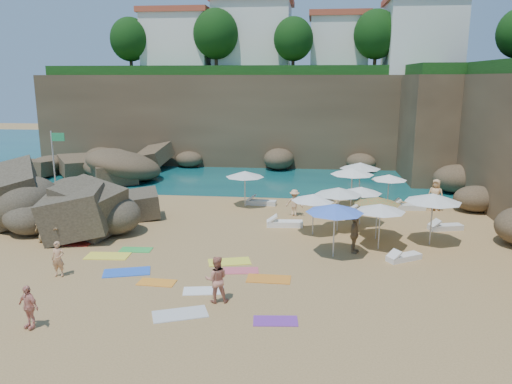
# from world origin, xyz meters

# --- Properties ---
(ground) EXTENTS (120.00, 120.00, 0.00)m
(ground) POSITION_xyz_m (0.00, 0.00, 0.00)
(ground) COLOR tan
(ground) RESTS_ON ground
(seawater) EXTENTS (120.00, 120.00, 0.00)m
(seawater) POSITION_xyz_m (0.00, 30.00, 0.00)
(seawater) COLOR #0C4751
(seawater) RESTS_ON ground
(cliff_back) EXTENTS (44.00, 8.00, 8.00)m
(cliff_back) POSITION_xyz_m (2.00, 25.00, 4.00)
(cliff_back) COLOR brown
(cliff_back) RESTS_ON ground
(cliff_corner) EXTENTS (10.00, 12.00, 8.00)m
(cliff_corner) POSITION_xyz_m (17.00, 20.00, 4.00)
(cliff_corner) COLOR brown
(cliff_corner) RESTS_ON ground
(rock_promontory) EXTENTS (12.00, 7.00, 2.00)m
(rock_promontory) POSITION_xyz_m (-11.00, 16.00, 0.00)
(rock_promontory) COLOR brown
(rock_promontory) RESTS_ON ground
(clifftop_buildings) EXTENTS (28.48, 9.48, 7.00)m
(clifftop_buildings) POSITION_xyz_m (2.96, 25.79, 11.24)
(clifftop_buildings) COLOR white
(clifftop_buildings) RESTS_ON cliff_back
(clifftop_trees) EXTENTS (35.60, 23.82, 4.40)m
(clifftop_trees) POSITION_xyz_m (4.78, 19.52, 11.26)
(clifftop_trees) COLOR #11380F
(clifftop_trees) RESTS_ON ground
(marina_masts) EXTENTS (3.10, 0.10, 6.00)m
(marina_masts) POSITION_xyz_m (-16.50, 30.00, 3.00)
(marina_masts) COLOR white
(marina_masts) RESTS_ON ground
(rock_outcrop) EXTENTS (7.58, 5.85, 2.92)m
(rock_outcrop) POSITION_xyz_m (-7.97, 2.54, 0.00)
(rock_outcrop) COLOR brown
(rock_outcrop) RESTS_ON ground
(flag_pole) EXTENTS (0.89, 0.11, 4.54)m
(flag_pole) POSITION_xyz_m (-11.25, 7.47, 2.89)
(flag_pole) COLOR silver
(flag_pole) RESTS_ON ground
(parasol_0) EXTENTS (2.61, 2.61, 2.47)m
(parasol_0) POSITION_xyz_m (7.94, 10.08, 2.27)
(parasol_0) COLOR silver
(parasol_0) RESTS_ON ground
(parasol_1) EXTENTS (2.62, 2.62, 2.48)m
(parasol_1) POSITION_xyz_m (7.28, 8.00, 2.28)
(parasol_1) COLOR silver
(parasol_1) RESTS_ON ground
(parasol_2) EXTENTS (2.16, 2.16, 2.04)m
(parasol_2) POSITION_xyz_m (9.53, 8.40, 1.88)
(parasol_2) COLOR silver
(parasol_2) RESTS_ON ground
(parasol_3) EXTENTS (2.23, 2.23, 2.11)m
(parasol_3) POSITION_xyz_m (7.50, 4.39, 1.93)
(parasol_3) COLOR silver
(parasol_3) RESTS_ON ground
(parasol_4) EXTENTS (2.64, 2.64, 2.50)m
(parasol_4) POSITION_xyz_m (10.54, 1.48, 2.29)
(parasol_4) COLOR silver
(parasol_4) RESTS_ON ground
(parasol_5) EXTENTS (2.36, 2.36, 2.23)m
(parasol_5) POSITION_xyz_m (0.80, 7.56, 2.05)
(parasol_5) COLOR silver
(parasol_5) RESTS_ON ground
(parasol_6) EXTENTS (2.25, 2.25, 2.13)m
(parasol_6) POSITION_xyz_m (8.08, 2.07, 1.95)
(parasol_6) COLOR silver
(parasol_6) RESTS_ON ground
(parasol_7) EXTENTS (2.44, 2.44, 2.31)m
(parasol_7) POSITION_xyz_m (6.24, 3.19, 2.12)
(parasol_7) COLOR silver
(parasol_7) RESTS_ON ground
(parasol_8) EXTENTS (2.29, 2.29, 2.16)m
(parasol_8) POSITION_xyz_m (8.01, 0.53, 1.99)
(parasol_8) COLOR silver
(parasol_8) RESTS_ON ground
(parasol_9) EXTENTS (2.23, 2.23, 2.11)m
(parasol_9) POSITION_xyz_m (4.97, 2.39, 1.94)
(parasol_9) COLOR silver
(parasol_9) RESTS_ON ground
(parasol_10) EXTENTS (2.56, 2.56, 2.42)m
(parasol_10) POSITION_xyz_m (5.89, -0.71, 2.22)
(parasol_10) COLOR silver
(parasol_10) RESTS_ON ground
(lounger_0) EXTENTS (1.91, 0.77, 0.29)m
(lounger_0) POSITION_xyz_m (1.76, 8.11, 0.14)
(lounger_0) COLOR silver
(lounger_0) RESTS_ON ground
(lounger_1) EXTENTS (1.67, 0.58, 0.26)m
(lounger_1) POSITION_xyz_m (7.94, 6.75, 0.13)
(lounger_1) COLOR white
(lounger_1) RESTS_ON ground
(lounger_2) EXTENTS (2.10, 0.86, 0.32)m
(lounger_2) POSITION_xyz_m (10.67, 7.99, 0.16)
(lounger_2) COLOR silver
(lounger_2) RESTS_ON ground
(lounger_3) EXTENTS (1.97, 0.79, 0.30)m
(lounger_3) POSITION_xyz_m (3.48, 3.64, 0.15)
(lounger_3) COLOR white
(lounger_3) RESTS_ON ground
(lounger_4) EXTENTS (1.86, 1.02, 0.27)m
(lounger_4) POSITION_xyz_m (11.89, 3.97, 0.14)
(lounger_4) COLOR silver
(lounger_4) RESTS_ON ground
(lounger_5) EXTENTS (1.65, 1.31, 0.25)m
(lounger_5) POSITION_xyz_m (8.95, -0.86, 0.13)
(lounger_5) COLOR white
(lounger_5) RESTS_ON ground
(towel_2) EXTENTS (1.48, 0.79, 0.03)m
(towel_2) POSITION_xyz_m (-1.05, -4.46, 0.01)
(towel_2) COLOR orange
(towel_2) RESTS_ON ground
(towel_3) EXTENTS (1.49, 0.80, 0.03)m
(towel_3) POSITION_xyz_m (-3.16, -0.91, 0.01)
(towel_3) COLOR green
(towel_3) RESTS_ON ground
(towel_4) EXTENTS (1.96, 1.07, 0.03)m
(towel_4) POSITION_xyz_m (-4.13, -1.85, 0.02)
(towel_4) COLOR #FFF243
(towel_4) RESTS_ON ground
(towel_5) EXTENTS (2.03, 1.52, 0.03)m
(towel_5) POSITION_xyz_m (0.54, -6.97, 0.02)
(towel_5) COLOR silver
(towel_5) RESTS_ON ground
(towel_6) EXTENTS (1.52, 0.87, 0.03)m
(towel_6) POSITION_xyz_m (3.78, -7.08, 0.01)
(towel_6) COLOR purple
(towel_6) RESTS_ON ground
(towel_7) EXTENTS (1.64, 0.82, 0.03)m
(towel_7) POSITION_xyz_m (-6.43, -0.36, 0.01)
(towel_7) COLOR red
(towel_7) RESTS_ON ground
(towel_8) EXTENTS (2.07, 1.45, 0.03)m
(towel_8) POSITION_xyz_m (-2.59, -3.58, 0.02)
(towel_8) COLOR blue
(towel_8) RESTS_ON ground
(towel_9) EXTENTS (1.56, 0.94, 0.03)m
(towel_9) POSITION_xyz_m (2.02, -2.89, 0.01)
(towel_9) COLOR #E05768
(towel_9) RESTS_ON ground
(towel_10) EXTENTS (1.74, 0.88, 0.03)m
(towel_10) POSITION_xyz_m (3.25, -3.63, 0.02)
(towel_10) COLOR orange
(towel_10) RESTS_ON ground
(towel_12) EXTENTS (1.98, 1.36, 0.03)m
(towel_12) POSITION_xyz_m (1.40, -1.94, 0.02)
(towel_12) COLOR #F3EE40
(towel_12) RESTS_ON ground
(towel_13) EXTENTS (1.63, 1.01, 0.03)m
(towel_13) POSITION_xyz_m (0.93, -5.02, 0.01)
(towel_13) COLOR white
(towel_13) RESTS_ON ground
(person_stand_1) EXTENTS (0.93, 0.79, 1.70)m
(person_stand_1) POSITION_xyz_m (1.59, -5.84, 0.85)
(person_stand_1) COLOR tan
(person_stand_1) RESTS_ON ground
(person_stand_2) EXTENTS (1.07, 0.62, 1.56)m
(person_stand_2) POSITION_xyz_m (3.91, 5.77, 0.78)
(person_stand_2) COLOR #EFB888
(person_stand_2) RESTS_ON ground
(person_stand_3) EXTENTS (0.74, 1.08, 1.70)m
(person_stand_3) POSITION_xyz_m (6.85, -0.10, 0.85)
(person_stand_3) COLOR #937149
(person_stand_3) RESTS_ON ground
(person_stand_4) EXTENTS (1.06, 0.90, 1.90)m
(person_stand_4) POSITION_xyz_m (12.26, 8.01, 0.95)
(person_stand_4) COLOR #DEAC75
(person_stand_4) RESTS_ON ground
(person_stand_5) EXTENTS (1.78, 0.73, 1.86)m
(person_stand_5) POSITION_xyz_m (-8.75, 6.89, 0.93)
(person_stand_5) COLOR #A57552
(person_stand_5) RESTS_ON ground
(person_lie_1) EXTENTS (1.28, 1.62, 0.35)m
(person_lie_1) POSITION_xyz_m (-3.95, -8.41, 0.17)
(person_lie_1) COLOR #E49581
(person_lie_1) RESTS_ON ground
(person_lie_2) EXTENTS (0.99, 1.67, 0.42)m
(person_lie_2) POSITION_xyz_m (-7.97, -0.29, 0.21)
(person_lie_2) COLOR #A68453
(person_lie_2) RESTS_ON ground
(person_lie_3) EXTENTS (2.16, 2.22, 0.46)m
(person_lie_3) POSITION_xyz_m (-7.40, -0.72, 0.23)
(person_lie_3) COLOR tan
(person_lie_3) RESTS_ON ground
(person_lie_4) EXTENTS (0.58, 1.45, 0.34)m
(person_lie_4) POSITION_xyz_m (-5.12, -4.28, 0.17)
(person_lie_4) COLOR tan
(person_lie_4) RESTS_ON ground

